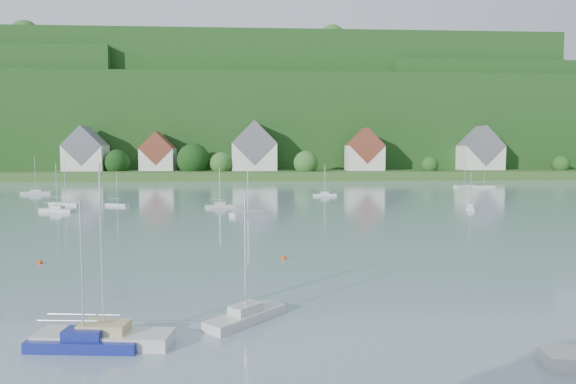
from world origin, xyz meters
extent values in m
cube|color=#2A521E|center=(0.00, 200.00, 1.50)|extent=(600.00, 60.00, 3.00)
cube|color=#143912|center=(0.00, 275.00, 20.00)|extent=(620.00, 160.00, 40.00)
cube|color=#143912|center=(10.00, 270.00, 28.00)|extent=(240.00, 130.00, 60.00)
cube|color=#143912|center=(160.00, 255.00, 22.00)|extent=(200.00, 110.00, 48.00)
sphere|color=#1B4715|center=(118.43, 184.90, 5.10)|extent=(6.45, 6.45, 6.45)
sphere|color=#2B6023|center=(-6.80, 183.88, 5.66)|extent=(8.19, 8.19, 8.19)
sphere|color=#2B6023|center=(-51.96, 186.07, 5.11)|extent=(6.49, 6.49, 6.49)
sphere|color=#2B6023|center=(46.85, 192.08, 6.95)|extent=(12.16, 12.16, 12.16)
sphere|color=#2B6023|center=(22.99, 179.93, 5.84)|extent=(8.73, 8.73, 8.73)
sphere|color=black|center=(-43.87, 185.86, 6.03)|extent=(9.32, 9.32, 9.32)
sphere|color=#1B4715|center=(67.84, 181.69, 5.03)|extent=(6.24, 6.24, 6.24)
sphere|color=black|center=(89.43, 194.54, 5.65)|extent=(8.16, 8.16, 8.16)
sphere|color=black|center=(-17.00, 186.36, 6.87)|extent=(11.92, 11.92, 11.92)
sphere|color=#1B4715|center=(-84.27, 263.14, 51.80)|extent=(10.29, 10.29, 10.29)
sphere|color=black|center=(-68.16, 251.39, 51.26)|extent=(7.18, 7.18, 7.18)
sphere|color=#1B4715|center=(39.50, 255.03, 60.25)|extent=(12.83, 12.83, 12.83)
sphere|color=#2B6023|center=(-39.93, 242.18, 59.43)|extent=(8.18, 8.18, 8.18)
sphere|color=#1B4715|center=(1.11, 279.65, 60.23)|extent=(12.73, 12.73, 12.73)
sphere|color=#1B4715|center=(83.40, 244.53, 60.01)|extent=(11.50, 11.50, 11.50)
sphere|color=#1B4715|center=(60.71, 274.89, 60.56)|extent=(14.65, 14.65, 14.65)
sphere|color=#2B6023|center=(39.25, 231.29, 60.09)|extent=(11.95, 11.95, 11.95)
sphere|color=#1B4715|center=(119.44, 238.58, 59.71)|extent=(9.76, 9.76, 9.76)
sphere|color=#2B6023|center=(-47.14, 274.29, 59.24)|extent=(7.07, 7.07, 7.07)
sphere|color=black|center=(-3.47, 243.31, 59.44)|extent=(8.21, 8.21, 8.21)
sphere|color=#2B6023|center=(-22.82, 267.10, 60.14)|extent=(12.24, 12.24, 12.24)
sphere|color=#2B6023|center=(114.51, 242.98, 59.58)|extent=(9.00, 9.00, 9.00)
sphere|color=#2B6023|center=(-95.50, 235.90, 60.39)|extent=(13.65, 13.65, 13.65)
sphere|color=#1B4715|center=(101.03, 257.97, 59.41)|extent=(8.03, 8.03, 8.03)
sphere|color=#2B6023|center=(100.48, 258.36, 48.62)|extent=(14.97, 14.97, 14.97)
sphere|color=#1B4715|center=(78.67, 255.82, 47.71)|extent=(9.78, 9.78, 9.78)
sphere|color=#1B4715|center=(119.68, 254.71, 48.10)|extent=(12.02, 12.02, 12.02)
sphere|color=black|center=(137.90, 236.02, 48.02)|extent=(11.57, 11.57, 11.57)
sphere|color=#1B4715|center=(122.43, 222.73, 48.21)|extent=(12.65, 12.65, 12.65)
sphere|color=#2B6023|center=(142.64, 228.37, 47.45)|extent=(8.28, 8.28, 8.28)
sphere|color=black|center=(167.90, 264.31, 47.31)|extent=(7.47, 7.47, 7.47)
sphere|color=#2B6023|center=(99.14, 247.22, 47.66)|extent=(9.48, 9.48, 9.48)
sphere|color=#1B4715|center=(-39.98, 262.14, 42.10)|extent=(12.01, 12.01, 12.01)
sphere|color=black|center=(118.67, 252.35, 42.64)|extent=(15.08, 15.08, 15.08)
sphere|color=#2B6023|center=(108.41, 268.02, 42.80)|extent=(15.99, 15.99, 15.99)
sphere|color=black|center=(-3.70, 272.21, 42.75)|extent=(15.72, 15.72, 15.72)
sphere|color=#1B4715|center=(10.88, 267.92, 41.84)|extent=(10.54, 10.54, 10.54)
cube|color=silver|center=(-55.00, 187.00, 7.50)|extent=(14.00, 10.00, 9.00)
cube|color=slate|center=(-55.00, 187.00, 12.00)|extent=(14.00, 10.40, 14.00)
cube|color=silver|center=(-30.00, 189.00, 7.00)|extent=(12.00, 9.00, 8.00)
cube|color=brown|center=(-30.00, 189.00, 11.00)|extent=(12.00, 9.36, 12.00)
cube|color=silver|center=(5.00, 188.00, 8.00)|extent=(16.00, 11.00, 10.00)
cube|color=slate|center=(5.00, 188.00, 13.00)|extent=(16.00, 11.44, 16.00)
cube|color=silver|center=(45.00, 186.00, 7.50)|extent=(13.00, 10.00, 9.00)
cube|color=brown|center=(45.00, 186.00, 12.00)|extent=(13.00, 10.40, 13.00)
cube|color=silver|center=(90.00, 190.00, 7.50)|extent=(15.00, 10.00, 9.00)
cube|color=slate|center=(90.00, 190.00, 12.00)|extent=(15.00, 10.40, 15.00)
cube|color=navy|center=(-2.25, 26.39, 0.28)|extent=(5.69, 2.08, 0.56)
cube|color=navy|center=(-2.25, 26.39, 0.81)|extent=(2.04, 1.27, 0.50)
cylinder|color=silver|center=(-2.25, 26.39, 4.04)|extent=(0.10, 0.10, 6.96)
cylinder|color=silver|center=(-3.08, 26.47, 1.46)|extent=(3.05, 0.37, 0.08)
cube|color=silver|center=(-1.42, 26.89, 0.34)|extent=(7.06, 2.69, 0.69)
cube|color=tan|center=(-1.42, 26.89, 0.94)|extent=(2.55, 1.61, 0.50)
cylinder|color=silver|center=(-1.42, 26.89, 5.00)|extent=(0.10, 0.10, 8.61)
cylinder|color=silver|center=(-2.45, 27.01, 1.59)|extent=(3.77, 0.51, 0.08)
cube|color=silver|center=(5.70, 30.07, 0.27)|extent=(4.80, 5.09, 0.55)
cube|color=silver|center=(5.70, 30.07, 0.80)|extent=(2.08, 2.14, 0.50)
cylinder|color=silver|center=(5.70, 30.07, 3.96)|extent=(0.10, 0.10, 6.84)
cylinder|color=silver|center=(5.15, 29.46, 1.45)|extent=(2.07, 2.29, 0.08)
sphere|color=white|center=(19.77, 22.72, 0.00)|extent=(0.41, 0.41, 0.41)
sphere|color=#EE460A|center=(8.75, 47.29, 0.00)|extent=(0.44, 0.44, 0.44)
sphere|color=#EE460A|center=(-12.80, 46.56, 0.00)|extent=(0.44, 0.44, 0.44)
cube|color=silver|center=(4.77, 79.89, 0.30)|extent=(5.74, 4.90, 0.59)
cylinder|color=silver|center=(4.77, 79.89, 4.30)|extent=(0.10, 0.10, 7.42)
cylinder|color=silver|center=(4.06, 79.36, 1.49)|extent=(2.66, 2.03, 0.08)
cube|color=silver|center=(-45.05, 121.95, 0.32)|extent=(6.70, 3.29, 0.65)
cube|color=silver|center=(-45.05, 121.95, 0.90)|extent=(2.49, 1.77, 0.50)
cylinder|color=silver|center=(-45.05, 121.95, 4.68)|extent=(0.10, 0.10, 8.06)
cylinder|color=silver|center=(-45.99, 121.72, 1.55)|extent=(3.46, 0.92, 0.08)
cube|color=silver|center=(62.97, 138.57, 0.31)|extent=(6.36, 3.66, 0.61)
cylinder|color=silver|center=(62.97, 138.57, 4.45)|extent=(0.10, 0.10, 7.67)
cylinder|color=silver|center=(62.10, 138.26, 1.51)|extent=(3.21, 1.20, 0.08)
cube|color=silver|center=(42.47, 85.78, 0.23)|extent=(2.98, 4.84, 0.47)
cube|color=silver|center=(42.47, 85.78, 0.72)|extent=(1.47, 1.87, 0.50)
cylinder|color=silver|center=(42.47, 85.78, 3.40)|extent=(0.10, 0.10, 5.86)
cylinder|color=silver|center=(42.21, 85.13, 1.37)|extent=(1.04, 2.42, 0.08)
cube|color=silver|center=(-19.12, 94.63, 0.23)|extent=(4.74, 3.22, 0.46)
cylinder|color=silver|center=(-19.12, 94.63, 3.37)|extent=(0.10, 0.10, 5.81)
cylinder|color=silver|center=(-19.75, 94.94, 1.36)|extent=(2.33, 1.20, 0.08)
cube|color=silver|center=(-0.39, 91.07, 0.26)|extent=(5.32, 2.56, 0.51)
cube|color=silver|center=(-0.39, 91.07, 0.76)|extent=(1.97, 1.38, 0.50)
cylinder|color=silver|center=(-0.39, 91.07, 3.72)|extent=(0.10, 0.10, 6.41)
cylinder|color=silver|center=(-1.14, 90.90, 1.41)|extent=(2.76, 0.72, 0.08)
cube|color=silver|center=(-28.79, 95.96, 0.31)|extent=(6.33, 3.74, 0.61)
cylinder|color=silver|center=(-28.79, 95.96, 4.43)|extent=(0.10, 0.10, 7.64)
cylinder|color=silver|center=(-29.65, 96.28, 1.51)|extent=(3.18, 1.25, 0.08)
cube|color=silver|center=(-26.45, 86.09, 0.29)|extent=(6.08, 3.18, 0.59)
cube|color=silver|center=(-26.45, 86.09, 0.84)|extent=(2.28, 1.66, 0.50)
cylinder|color=silver|center=(-26.45, 86.09, 4.24)|extent=(0.10, 0.10, 7.32)
cylinder|color=silver|center=(-27.30, 86.33, 1.49)|extent=(3.12, 0.96, 0.08)
cube|color=silver|center=(67.81, 136.86, 0.28)|extent=(5.72, 1.70, 0.57)
cylinder|color=silver|center=(67.81, 136.86, 4.13)|extent=(0.10, 0.10, 7.12)
cylinder|color=silver|center=(66.96, 136.84, 1.47)|extent=(3.13, 0.14, 0.08)
cube|color=silver|center=(21.07, 113.35, 0.26)|extent=(5.20, 1.49, 0.52)
cube|color=silver|center=(21.07, 113.35, 0.77)|extent=(1.82, 1.03, 0.50)
cylinder|color=silver|center=(21.07, 113.35, 3.76)|extent=(0.10, 0.10, 6.48)
cylinder|color=silver|center=(20.29, 113.35, 1.42)|extent=(2.85, 0.10, 0.08)
camera|label=1|loc=(6.50, 0.97, 9.88)|focal=31.93mm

